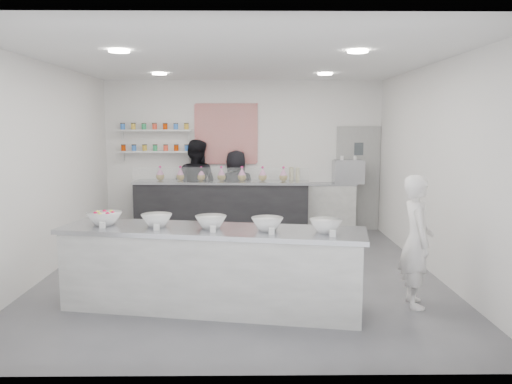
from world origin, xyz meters
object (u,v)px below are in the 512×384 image
woman_prep (416,241)px  staff_left (196,186)px  prep_counter (211,269)px  back_bar (222,208)px  espresso_ledge (321,208)px  espresso_machine (348,172)px  staff_right (236,191)px

woman_prep → staff_left: bearing=40.2°
prep_counter → back_bar: size_ratio=1.03×
espresso_ledge → espresso_machine: (0.52, 0.00, 0.71)m
back_bar → staff_right: staff_right is taller
prep_counter → espresso_ledge: espresso_ledge is taller
back_bar → staff_right: (0.28, 0.25, 0.29)m
back_bar → woman_prep: bearing=-54.0°
espresso_ledge → prep_counter: bearing=-114.0°
espresso_ledge → espresso_machine: 0.88m
prep_counter → espresso_machine: (2.38, 4.20, 0.73)m
espresso_machine → staff_right: bearing=178.2°
prep_counter → staff_left: 4.34m
back_bar → woman_prep: (2.50, -3.94, 0.25)m
prep_counter → staff_left: size_ratio=1.90×
staff_left → back_bar: bearing=171.2°
prep_counter → back_bar: 4.02m
back_bar → espresso_machine: espresso_machine is taller
staff_right → staff_left: bearing=-11.2°
espresso_ledge → staff_right: staff_right is taller
espresso_ledge → woman_prep: 4.16m
espresso_machine → staff_right: staff_right is taller
staff_right → espresso_ledge: bearing=166.4°
prep_counter → staff_left: staff_left is taller
espresso_machine → prep_counter: bearing=-119.6°
back_bar → espresso_machine: 2.59m
espresso_ledge → staff_left: staff_left is taller
espresso_ledge → staff_right: 1.73m
back_bar → prep_counter: bearing=-84.9°
back_bar → staff_left: 0.70m
staff_left → woman_prep: bearing=142.5°
back_bar → staff_right: bearing=45.4°
staff_right → espresso_machine: bearing=167.0°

